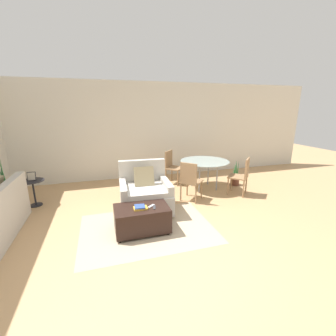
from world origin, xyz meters
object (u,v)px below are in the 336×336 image
object	(u,v)px
dining_table	(205,163)
dining_chair_near_left	(190,179)
potted_plant	(4,195)
dining_chair_far_left	(172,165)
picture_frame	(31,176)
side_table	(33,188)
book_stack	(140,208)
dining_chair_near_right	(242,174)
armchair	(145,194)
ottoman	(142,218)
tv_remote_secondary	(151,206)
tv_remote_primary	(154,207)
potted_plant_small	(235,178)

from	to	relation	value
dining_table	dining_chair_near_left	size ratio (longest dim) A/B	1.37
potted_plant	dining_chair_far_left	bearing A→B (deg)	8.09
potted_plant	dining_chair_far_left	distance (m)	3.88
potted_plant	picture_frame	bearing A→B (deg)	-5.82
side_table	dining_chair_far_left	size ratio (longest dim) A/B	0.63
book_stack	dining_chair_near_right	distance (m)	2.80
book_stack	dining_chair_near_right	size ratio (longest dim) A/B	0.25
armchair	ottoman	bearing A→B (deg)	-105.28
armchair	side_table	bearing A→B (deg)	157.25
ottoman	potted_plant	distance (m)	3.10
dining_table	ottoman	bearing A→B (deg)	-139.89
dining_chair_near_left	dining_chair_far_left	world-z (taller)	same
dining_table	potted_plant	bearing A→B (deg)	178.51
ottoman	dining_chair_near_left	bearing A→B (deg)	37.22
side_table	dining_table	xyz separation A→B (m)	(3.93, -0.06, 0.26)
potted_plant	dining_chair_near_right	distance (m)	5.22
tv_remote_secondary	picture_frame	size ratio (longest dim) A/B	0.77
dining_table	dining_chair_near_right	distance (m)	0.95
book_stack	tv_remote_primary	world-z (taller)	book_stack
picture_frame	potted_plant_small	xyz separation A→B (m)	(4.85, -0.07, -0.46)
ottoman	dining_chair_near_left	distance (m)	1.61
armchair	side_table	world-z (taller)	armchair
dining_table	potted_plant_small	size ratio (longest dim) A/B	1.81
book_stack	dining_chair_far_left	distance (m)	2.67
armchair	tv_remote_secondary	bearing A→B (deg)	-93.12
dining_chair_near_right	book_stack	bearing A→B (deg)	-158.78
potted_plant	dining_chair_near_left	distance (m)	3.92
ottoman	tv_remote_secondary	xyz separation A→B (m)	(0.16, -0.01, 0.21)
armchair	potted_plant_small	bearing A→B (deg)	18.05
tv_remote_secondary	dining_chair_near_right	xyz separation A→B (m)	(2.42, 0.97, 0.07)
dining_chair_far_left	potted_plant_small	world-z (taller)	dining_chair_far_left
book_stack	dining_chair_far_left	world-z (taller)	dining_chair_far_left
tv_remote_primary	dining_chair_near_right	distance (m)	2.60
tv_remote_secondary	dining_chair_near_right	distance (m)	2.61
potted_plant_small	potted_plant	bearing A→B (deg)	178.70
potted_plant	tv_remote_secondary	bearing A→B (deg)	-32.59
potted_plant	picture_frame	xyz separation A→B (m)	(0.57, -0.06, 0.37)
picture_frame	dining_chair_far_left	size ratio (longest dim) A/B	0.20
dining_chair_far_left	picture_frame	bearing A→B (deg)	-169.54
tv_remote_primary	picture_frame	xyz separation A→B (m)	(-2.21, 1.76, 0.21)
dining_table	dining_chair_far_left	world-z (taller)	dining_chair_far_left
book_stack	picture_frame	xyz separation A→B (m)	(-1.97, 1.73, 0.19)
picture_frame	dining_table	world-z (taller)	picture_frame
picture_frame	dining_chair_near_left	xyz separation A→B (m)	(3.26, -0.72, -0.14)
picture_frame	book_stack	bearing A→B (deg)	-41.30
dining_chair_far_left	potted_plant_small	distance (m)	1.75
armchair	potted_plant_small	distance (m)	2.78
dining_chair_near_left	dining_chair_far_left	distance (m)	1.32
ottoman	potted_plant_small	xyz separation A→B (m)	(2.85, 1.61, -0.04)
potted_plant	potted_plant_small	bearing A→B (deg)	-1.30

